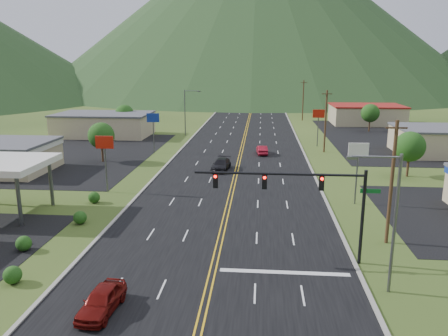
# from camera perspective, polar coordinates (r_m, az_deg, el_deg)

# --- Properties ---
(traffic_signal) EXTENTS (13.10, 0.43, 7.00)m
(traffic_signal) POSITION_cam_1_polar(r_m,az_deg,el_deg) (31.51, 10.72, -3.08)
(traffic_signal) COLOR black
(traffic_signal) RESTS_ON ground
(streetlight_east) EXTENTS (3.28, 0.25, 9.00)m
(streetlight_east) POSITION_cam_1_polar(r_m,az_deg,el_deg) (28.72, 20.90, -5.74)
(streetlight_east) COLOR #59595E
(streetlight_east) RESTS_ON ground
(streetlight_west) EXTENTS (3.28, 0.25, 9.00)m
(streetlight_west) POSITION_cam_1_polar(r_m,az_deg,el_deg) (87.79, -4.92, 7.65)
(streetlight_west) COLOR #59595E
(streetlight_west) RESTS_ON ground
(building_west_far) EXTENTS (18.40, 11.40, 4.50)m
(building_west_far) POSITION_cam_1_polar(r_m,az_deg,el_deg) (90.44, -15.40, 5.52)
(building_west_far) COLOR tan
(building_west_far) RESTS_ON ground
(building_east_mid) EXTENTS (14.40, 11.40, 4.30)m
(building_east_mid) POSITION_cam_1_polar(r_m,az_deg,el_deg) (77.61, 26.66, 3.21)
(building_east_mid) COLOR tan
(building_east_mid) RESTS_ON ground
(building_east_far) EXTENTS (16.40, 12.40, 4.50)m
(building_east_far) POSITION_cam_1_polar(r_m,az_deg,el_deg) (109.57, 18.08, 6.68)
(building_east_far) COLOR tan
(building_east_far) RESTS_ON ground
(pole_sign_west_a) EXTENTS (2.00, 0.18, 6.40)m
(pole_sign_west_a) POSITION_cam_1_polar(r_m,az_deg,el_deg) (50.00, -15.31, 2.53)
(pole_sign_west_a) COLOR #59595E
(pole_sign_west_a) RESTS_ON ground
(pole_sign_west_b) EXTENTS (2.00, 0.18, 6.40)m
(pole_sign_west_b) POSITION_cam_1_polar(r_m,az_deg,el_deg) (70.78, -9.25, 5.98)
(pole_sign_west_b) COLOR #59595E
(pole_sign_west_b) RESTS_ON ground
(pole_sign_east_a) EXTENTS (2.00, 0.18, 6.40)m
(pole_sign_east_a) POSITION_cam_1_polar(r_m,az_deg,el_deg) (46.05, 17.11, 1.49)
(pole_sign_east_a) COLOR #59595E
(pole_sign_east_a) RESTS_ON ground
(pole_sign_east_b) EXTENTS (2.00, 0.18, 6.40)m
(pole_sign_east_b) POSITION_cam_1_polar(r_m,az_deg,el_deg) (77.22, 12.24, 6.48)
(pole_sign_east_b) COLOR #59595E
(pole_sign_east_b) RESTS_ON ground
(tree_west_a) EXTENTS (3.84, 3.84, 5.82)m
(tree_west_a) POSITION_cam_1_polar(r_m,az_deg,el_deg) (66.11, -15.74, 4.09)
(tree_west_a) COLOR #382314
(tree_west_a) RESTS_ON ground
(tree_west_b) EXTENTS (3.84, 3.84, 5.82)m
(tree_west_b) POSITION_cam_1_polar(r_m,az_deg,el_deg) (93.02, -12.87, 6.89)
(tree_west_b) COLOR #382314
(tree_west_b) RESTS_ON ground
(tree_east_a) EXTENTS (3.84, 3.84, 5.82)m
(tree_east_a) POSITION_cam_1_polar(r_m,az_deg,el_deg) (60.02, 23.11, 2.58)
(tree_east_a) COLOR #382314
(tree_east_a) RESTS_ON ground
(tree_east_b) EXTENTS (3.84, 3.84, 5.82)m
(tree_east_b) POSITION_cam_1_polar(r_m,az_deg,el_deg) (97.32, 18.56, 6.81)
(tree_east_b) COLOR #382314
(tree_east_b) RESTS_ON ground
(utility_pole_a) EXTENTS (1.60, 0.28, 10.00)m
(utility_pole_a) POSITION_cam_1_polar(r_m,az_deg,el_deg) (36.73, 21.05, -1.70)
(utility_pole_a) COLOR #382314
(utility_pole_a) RESTS_ON ground
(utility_pole_b) EXTENTS (1.60, 0.28, 10.00)m
(utility_pole_b) POSITION_cam_1_polar(r_m,az_deg,el_deg) (72.37, 13.13, 6.03)
(utility_pole_b) COLOR #382314
(utility_pole_b) RESTS_ON ground
(utility_pole_c) EXTENTS (1.60, 0.28, 10.00)m
(utility_pole_c) POSITION_cam_1_polar(r_m,az_deg,el_deg) (111.89, 10.29, 8.74)
(utility_pole_c) COLOR #382314
(utility_pole_c) RESTS_ON ground
(utility_pole_d) EXTENTS (1.60, 0.28, 10.00)m
(utility_pole_d) POSITION_cam_1_polar(r_m,az_deg,el_deg) (151.67, 8.92, 10.02)
(utility_pole_d) COLOR #382314
(utility_pole_d) RESTS_ON ground
(mountain_n) EXTENTS (220.00, 220.00, 85.00)m
(mountain_n) POSITION_cam_1_polar(r_m,az_deg,el_deg) (237.75, 4.37, 20.42)
(mountain_n) COLOR black
(mountain_n) RESTS_ON ground
(car_red_near) EXTENTS (2.07, 4.46, 1.48)m
(car_red_near) POSITION_cam_1_polar(r_m,az_deg,el_deg) (27.50, -15.69, -16.38)
(car_red_near) COLOR #640E0B
(car_red_near) RESTS_ON ground
(car_dark_mid) EXTENTS (2.59, 5.35, 1.50)m
(car_dark_mid) POSITION_cam_1_polar(r_m,az_deg,el_deg) (59.00, -0.37, 0.39)
(car_dark_mid) COLOR black
(car_dark_mid) RESTS_ON ground
(car_red_far) EXTENTS (1.90, 4.36, 1.40)m
(car_red_far) POSITION_cam_1_polar(r_m,az_deg,el_deg) (69.58, 4.99, 2.34)
(car_red_far) COLOR maroon
(car_red_far) RESTS_ON ground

